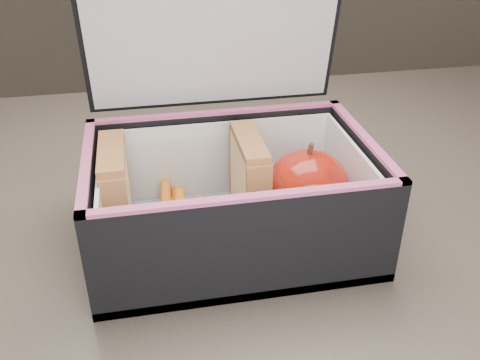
% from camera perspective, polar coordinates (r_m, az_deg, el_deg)
% --- Properties ---
extents(kitchen_table, '(1.20, 0.80, 0.75)m').
position_cam_1_polar(kitchen_table, '(0.66, 3.30, -9.21)').
color(kitchen_table, brown).
rests_on(kitchen_table, ground).
extents(lunch_bag, '(0.27, 0.21, 0.27)m').
position_cam_1_polar(lunch_bag, '(0.52, -0.95, -0.98)').
color(lunch_bag, black).
rests_on(lunch_bag, kitchen_table).
extents(plastic_tub, '(0.17, 0.12, 0.07)m').
position_cam_1_polar(plastic_tub, '(0.53, -5.89, -2.11)').
color(plastic_tub, white).
rests_on(plastic_tub, lunch_bag).
extents(sandwich_left, '(0.02, 0.08, 0.09)m').
position_cam_1_polar(sandwich_left, '(0.52, -13.04, -1.41)').
color(sandwich_left, beige).
rests_on(sandwich_left, plastic_tub).
extents(sandwich_right, '(0.02, 0.08, 0.09)m').
position_cam_1_polar(sandwich_right, '(0.53, 0.98, -0.07)').
color(sandwich_right, beige).
rests_on(sandwich_right, plastic_tub).
extents(carrot_sticks, '(0.05, 0.15, 0.03)m').
position_cam_1_polar(carrot_sticks, '(0.53, -6.43, -3.93)').
color(carrot_sticks, orange).
rests_on(carrot_sticks, plastic_tub).
extents(paper_napkin, '(0.10, 0.10, 0.01)m').
position_cam_1_polar(paper_napkin, '(0.55, 6.87, -4.37)').
color(paper_napkin, white).
rests_on(paper_napkin, lunch_bag).
extents(red_apple, '(0.10, 0.10, 0.09)m').
position_cam_1_polar(red_apple, '(0.53, 7.22, -0.76)').
color(red_apple, maroon).
rests_on(red_apple, paper_napkin).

